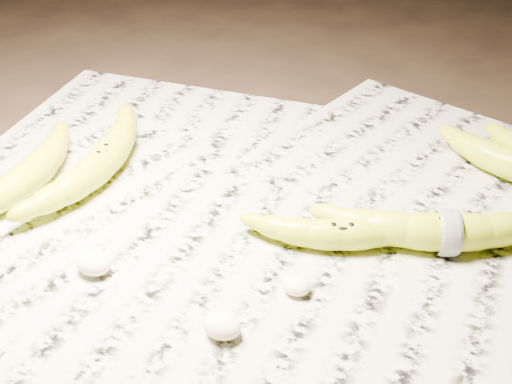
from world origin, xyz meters
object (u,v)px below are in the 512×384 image
at_px(banana_left_a, 102,159).
at_px(banana_left_b, 28,173).
at_px(banana_center, 342,232).
at_px(banana_taped, 447,229).

bearing_deg(banana_left_a, banana_left_b, 129.69).
distance_m(banana_left_a, banana_left_b, 0.08).
bearing_deg(banana_left_b, banana_center, -85.69).
relative_size(banana_left_a, banana_left_b, 1.14).
distance_m(banana_center, banana_taped, 0.11).
bearing_deg(banana_left_a, banana_taped, -90.87).
height_order(banana_left_a, banana_taped, same).
xyz_separation_m(banana_center, banana_taped, (0.10, 0.05, 0.00)).
distance_m(banana_left_a, banana_taped, 0.40).
bearing_deg(banana_left_b, banana_taped, -81.88).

